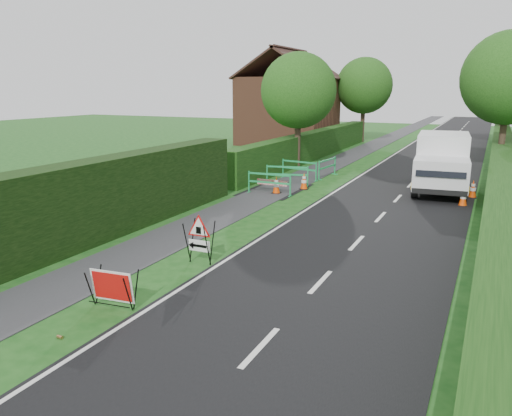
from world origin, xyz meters
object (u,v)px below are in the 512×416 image
(red_rect_sign, at_px, (112,287))
(triangle_sign, at_px, (198,235))
(hatchback_car, at_px, (441,147))
(works_van, at_px, (442,162))

(red_rect_sign, height_order, triangle_sign, triangle_sign)
(red_rect_sign, relative_size, hatchback_car, 0.32)
(red_rect_sign, height_order, hatchback_car, hatchback_car)
(triangle_sign, bearing_deg, red_rect_sign, -94.55)
(triangle_sign, distance_m, hatchback_car, 26.90)
(red_rect_sign, distance_m, works_van, 17.15)
(triangle_sign, bearing_deg, works_van, 68.75)
(triangle_sign, relative_size, hatchback_car, 0.35)
(works_van, xyz_separation_m, hatchback_car, (-1.27, 13.46, -0.80))
(works_van, bearing_deg, red_rect_sign, -111.98)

